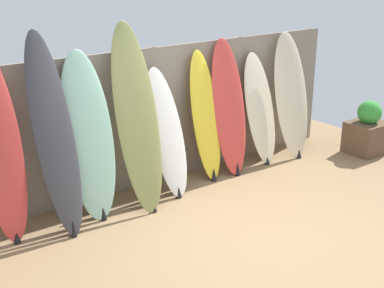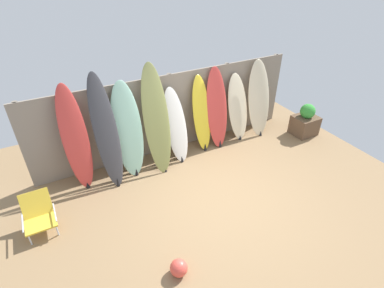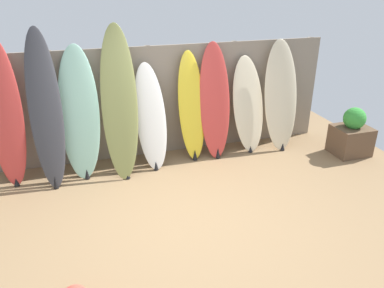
% 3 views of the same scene
% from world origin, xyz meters
% --- Properties ---
extents(ground, '(7.68, 7.68, 0.00)m').
position_xyz_m(ground, '(0.00, 0.00, 0.00)').
color(ground, '#8E704C').
extents(fence_back, '(6.08, 0.11, 1.80)m').
position_xyz_m(fence_back, '(-0.00, 2.01, 0.90)').
color(fence_back, gray).
rests_on(fence_back, ground).
extents(surfboard_red_0, '(0.47, 0.53, 2.05)m').
position_xyz_m(surfboard_red_0, '(-2.10, 1.69, 1.02)').
color(surfboard_red_0, '#D13D38').
rests_on(surfboard_red_0, ground).
extents(surfboard_charcoal_1, '(0.46, 0.73, 2.18)m').
position_xyz_m(surfboard_charcoal_1, '(-1.56, 1.54, 1.07)').
color(surfboard_charcoal_1, '#38383D').
rests_on(surfboard_charcoal_1, ground).
extents(surfboard_seafoam_2, '(0.65, 0.68, 1.91)m').
position_xyz_m(surfboard_seafoam_2, '(-1.12, 1.64, 0.95)').
color(surfboard_seafoam_2, '#9ED6BC').
rests_on(surfboard_seafoam_2, ground).
extents(surfboard_olive_3, '(0.61, 0.81, 2.19)m').
position_xyz_m(surfboard_olive_3, '(-0.54, 1.53, 1.08)').
color(surfboard_olive_3, olive).
rests_on(surfboard_olive_3, ground).
extents(surfboard_white_4, '(0.50, 0.61, 1.59)m').
position_xyz_m(surfboard_white_4, '(-0.08, 1.60, 0.78)').
color(surfboard_white_4, white).
rests_on(surfboard_white_4, ground).
extents(surfboard_yellow_5, '(0.45, 0.48, 1.73)m').
position_xyz_m(surfboard_yellow_5, '(0.61, 1.70, 0.85)').
color(surfboard_yellow_5, yellow).
rests_on(surfboard_yellow_5, ground).
extents(surfboard_red_6, '(0.54, 0.55, 1.85)m').
position_xyz_m(surfboard_red_6, '(0.99, 1.68, 0.91)').
color(surfboard_red_6, '#D13D38').
rests_on(surfboard_red_6, ground).
extents(surfboard_cream_7, '(0.63, 0.54, 1.59)m').
position_xyz_m(surfboard_cream_7, '(1.61, 1.71, 0.79)').
color(surfboard_cream_7, beige).
rests_on(surfboard_cream_7, ground).
extents(surfboard_cream_8, '(0.63, 0.61, 1.84)m').
position_xyz_m(surfboard_cream_8, '(2.17, 1.65, 0.91)').
color(surfboard_cream_8, beige).
rests_on(surfboard_cream_8, ground).
extents(beach_chair, '(0.50, 0.58, 0.63)m').
position_xyz_m(beach_chair, '(-2.99, 0.80, 0.32)').
color(beach_chair, silver).
rests_on(beach_chair, ground).
extents(planter_box, '(0.58, 0.51, 0.82)m').
position_xyz_m(planter_box, '(3.19, 0.99, 0.34)').
color(planter_box, brown).
rests_on(planter_box, ground).
extents(beach_ball, '(0.26, 0.26, 0.26)m').
position_xyz_m(beach_ball, '(-1.33, -1.07, 0.13)').
color(beach_ball, '#E54C3F').
rests_on(beach_ball, ground).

